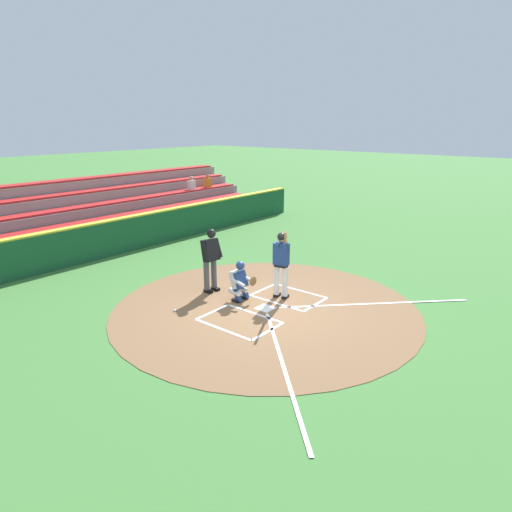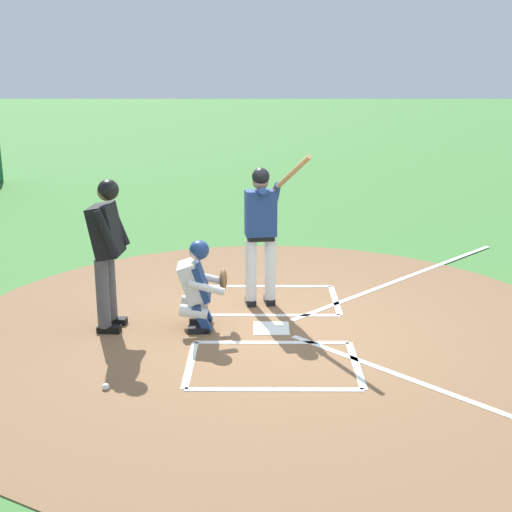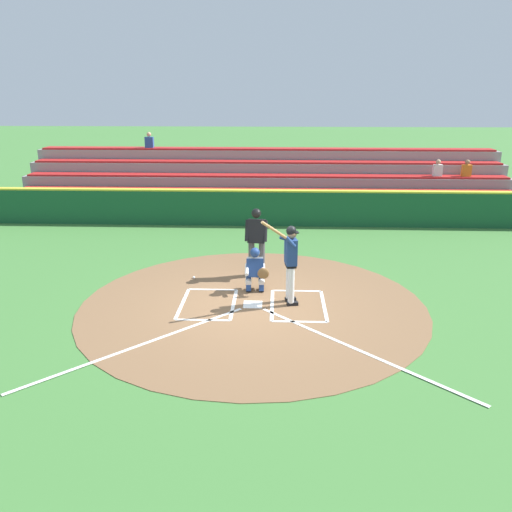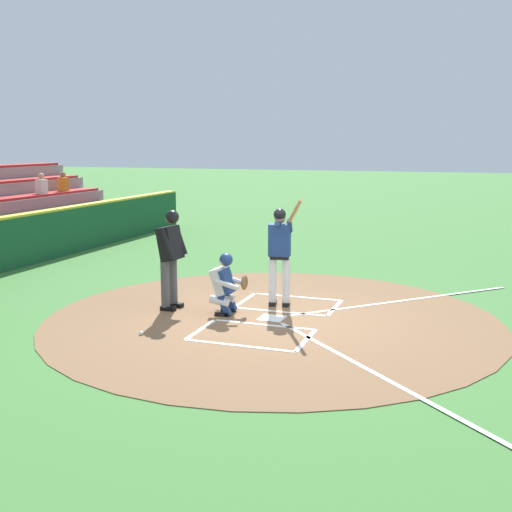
# 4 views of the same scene
# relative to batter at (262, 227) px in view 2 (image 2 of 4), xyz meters

# --- Properties ---
(ground_plane) EXTENTS (120.00, 120.00, 0.00)m
(ground_plane) POSITION_rel_batter_xyz_m (0.85, 0.12, -1.10)
(ground_plane) COLOR #427A38
(dirt_circle) EXTENTS (8.00, 8.00, 0.01)m
(dirt_circle) POSITION_rel_batter_xyz_m (0.85, 0.12, -1.09)
(dirt_circle) COLOR brown
(dirt_circle) RESTS_ON ground
(home_plate_and_chalk) EXTENTS (7.93, 4.91, 0.01)m
(home_plate_and_chalk) POSITION_rel_batter_xyz_m (0.85, 1.00, -1.08)
(home_plate_and_chalk) COLOR white
(home_plate_and_chalk) RESTS_ON dirt_circle
(batter) EXTENTS (0.87, 0.83, 2.13)m
(batter) POSITION_rel_batter_xyz_m (0.00, 0.00, 0.00)
(batter) COLOR white
(batter) RESTS_ON ground
(catcher) EXTENTS (0.61, 0.60, 1.13)m
(catcher) POSITION_rel_batter_xyz_m (0.83, -0.77, -0.51)
(catcher) COLOR black
(catcher) RESTS_ON ground
(plate_umpire) EXTENTS (0.60, 0.44, 1.86)m
(plate_umpire) POSITION_rel_batter_xyz_m (0.85, -1.85, -0.02)
(plate_umpire) COLOR #4C4C51
(plate_umpire) RESTS_ON ground
(baseball) EXTENTS (0.07, 0.07, 0.07)m
(baseball) POSITION_rel_batter_xyz_m (2.50, -1.57, -1.06)
(baseball) COLOR white
(baseball) RESTS_ON ground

